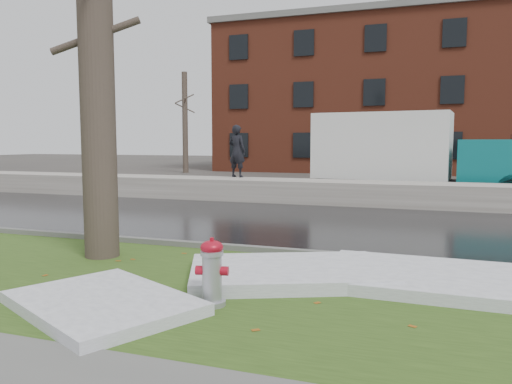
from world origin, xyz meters
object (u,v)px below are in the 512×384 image
(fire_hydrant, at_px, (212,269))
(tree, at_px, (96,41))
(worker, at_px, (237,151))
(box_truck, at_px, (409,153))

(fire_hydrant, distance_m, tree, 4.65)
(worker, bearing_deg, tree, 111.42)
(tree, distance_m, worker, 9.78)
(fire_hydrant, relative_size, box_truck, 0.09)
(tree, distance_m, box_truck, 12.84)
(box_truck, bearing_deg, tree, -105.62)
(fire_hydrant, xyz_separation_m, worker, (-4.08, 11.26, 1.20))
(fire_hydrant, relative_size, tree, 0.11)
(box_truck, relative_size, worker, 4.99)
(fire_hydrant, height_order, box_truck, box_truck)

